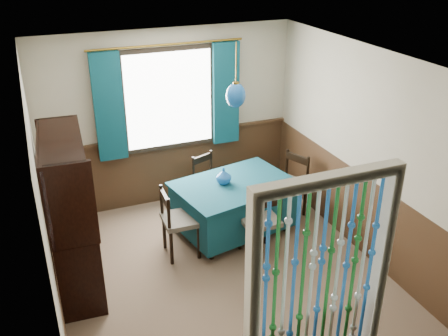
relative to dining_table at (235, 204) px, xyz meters
name	(u,v)px	position (x,y,z in m)	size (l,w,h in m)	color
floor	(222,274)	(-0.50, -0.81, -0.42)	(4.00, 4.00, 0.00)	brown
ceiling	(221,61)	(-0.50, -0.81, 2.08)	(4.00, 4.00, 0.00)	silver
wall_back	(169,119)	(-0.50, 1.19, 0.83)	(3.60, 3.60, 0.00)	#B8AF97
wall_front	(323,293)	(-0.50, -2.81, 0.83)	(3.60, 3.60, 0.00)	#B8AF97
wall_left	(43,210)	(-2.30, -0.81, 0.83)	(4.00, 4.00, 0.00)	#B8AF97
wall_right	(363,153)	(1.30, -0.81, 0.83)	(4.00, 4.00, 0.00)	#B8AF97
wainscot_back	(171,168)	(-0.50, 1.18, 0.08)	(3.60, 3.60, 0.00)	#3E2817
wainscot_left	(56,275)	(-2.29, -0.81, 0.08)	(4.00, 4.00, 0.00)	#3E2817
wainscot_right	(355,208)	(1.28, -0.81, 0.08)	(4.00, 4.00, 0.00)	#3E2817
window	(169,99)	(-0.50, 1.14, 1.13)	(1.32, 0.12, 1.42)	black
doorway	(317,309)	(-0.50, -2.75, 0.63)	(1.16, 0.12, 2.18)	silver
dining_table	(235,204)	(0.00, 0.00, 0.00)	(1.65, 1.30, 0.71)	#0F4150
chair_near	(261,222)	(0.08, -0.61, 0.05)	(0.45, 0.43, 0.88)	black
chair_far	(209,181)	(-0.10, 0.68, 0.02)	(0.52, 0.51, 0.82)	black
chair_left	(178,220)	(-0.83, -0.22, 0.06)	(0.44, 0.46, 0.89)	black
chair_right	(289,184)	(0.88, 0.13, 0.06)	(0.56, 0.57, 0.89)	black
sideboard	(74,236)	(-2.05, -0.31, 0.19)	(0.55, 1.37, 1.76)	black
pendant_lamp	(236,95)	(0.00, 0.00, 1.46)	(0.24, 0.24, 0.77)	olive
vase_table	(224,177)	(-0.13, 0.06, 0.39)	(0.18, 0.18, 0.19)	#144B8E
bowl_shelf	(75,195)	(-1.99, -0.55, 0.81)	(0.20, 0.20, 0.05)	beige
vase_sideboard	(72,194)	(-1.99, -0.02, 0.55)	(0.17, 0.17, 0.18)	beige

